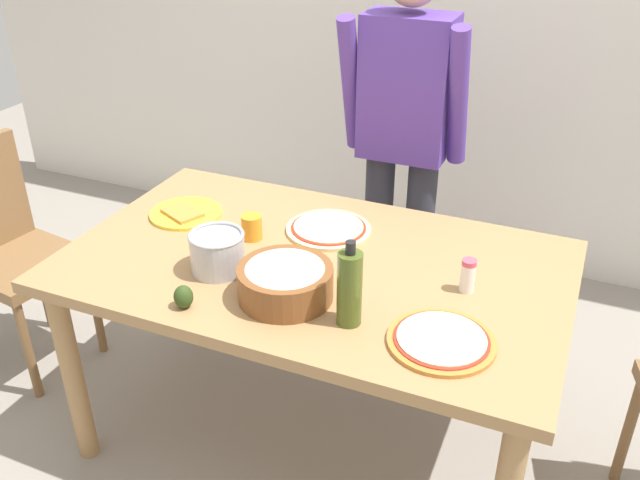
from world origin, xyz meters
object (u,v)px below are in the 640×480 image
Objects in this scene: pizza_raw_on_board at (329,229)px; popcorn_bowl at (285,279)px; person_cook at (404,134)px; olive_oil_bottle at (350,288)px; steel_pot at (218,252)px; plate_with_slice at (185,213)px; pizza_cooked_on_tray at (441,340)px; salt_shaker at (468,276)px; dining_table at (314,284)px; avocado at (183,297)px; chair_wooden_left at (8,245)px; cup_orange at (252,227)px.

popcorn_bowl is at bearing -84.50° from pizza_raw_on_board.
person_cook is 6.33× the size of olive_oil_bottle.
plate_with_slice is at bearing 137.49° from steel_pot.
pizza_cooked_on_tray is 1.12× the size of plate_with_slice.
salt_shaker reaches higher than pizza_cooked_on_tray.
salt_shaker reaches higher than dining_table.
olive_oil_bottle reaches higher than plate_with_slice.
plate_with_slice is at bearing 149.25° from popcorn_bowl.
popcorn_bowl reaches higher than dining_table.
salt_shaker reaches higher than plate_with_slice.
avocado reaches higher than plate_with_slice.
olive_oil_bottle is (0.16, -1.02, -0.07)m from person_cook.
avocado is at bearing -165.73° from olive_oil_bottle.
olive_oil_bottle is at bearing -50.18° from dining_table.
plate_with_slice is 3.71× the size of avocado.
chair_wooden_left reaches higher than salt_shaker.
person_cook is 9.34× the size of steel_pot.
pizza_raw_on_board is at bearing 99.35° from dining_table.
plate_with_slice is 2.45× the size of salt_shaker.
cup_orange is 1.21× the size of avocado.
popcorn_bowl is 2.64× the size of salt_shaker.
pizza_raw_on_board is at bearing 138.14° from pizza_cooked_on_tray.
salt_shaker is (0.49, 0.02, 0.14)m from dining_table.
popcorn_bowl is at bearing -30.75° from plate_with_slice.
chair_wooden_left reaches higher than steel_pot.
olive_oil_bottle is 2.42× the size of salt_shaker.
dining_table is 0.47m from avocado.
salt_shaker is 0.83m from avocado.
avocado is at bearing -147.10° from popcorn_bowl.
popcorn_bowl is (-0.05, -0.98, -0.12)m from person_cook.
olive_oil_bottle reaches higher than chair_wooden_left.
pizza_cooked_on_tray is at bearing -4.16° from popcorn_bowl.
plate_with_slice is at bearing 160.40° from pizza_cooked_on_tray.
pizza_raw_on_board is 1.70× the size of steel_pot.
steel_pot is 0.76m from salt_shaker.
chair_wooden_left reaches higher than dining_table.
avocado reaches higher than dining_table.
olive_oil_bottle reaches higher than salt_shaker.
dining_table is 5.42× the size of pizza_raw_on_board.
popcorn_bowl is 4.00× the size of avocado.
steel_pot is (-0.47, 0.10, -0.05)m from olive_oil_bottle.
popcorn_bowl is at bearing -153.11° from salt_shaker.
olive_oil_bottle is 0.49m from steel_pot.
salt_shaker is (0.43, -0.74, -0.13)m from person_cook.
salt_shaker is (0.27, 0.29, -0.06)m from olive_oil_bottle.
plate_with_slice is (-0.61, -0.65, -0.17)m from person_cook.
salt_shaker is at bearing 26.89° from popcorn_bowl.
popcorn_bowl is at bearing 32.90° from avocado.
popcorn_bowl is (1.33, -0.19, 0.28)m from chair_wooden_left.
avocado is at bearing -86.60° from steel_pot.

